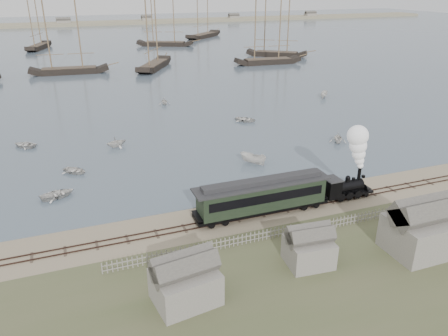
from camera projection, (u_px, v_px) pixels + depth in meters
name	position (u px, v px, depth m)	size (l,w,h in m)	color
ground	(238.00, 209.00, 50.14)	(600.00, 600.00, 0.00)	tan
harbor_water	(94.00, 40.00, 196.39)	(600.00, 336.00, 0.06)	#495969
rail_track	(245.00, 217.00, 48.40)	(120.00, 1.80, 0.16)	#35221D
picket_fence_west	(204.00, 253.00, 42.00)	(19.00, 0.10, 1.20)	slate
picket_fence_east	(370.00, 220.00, 47.76)	(15.00, 0.10, 1.20)	slate
shed_left	(186.00, 301.00, 35.70)	(5.00, 4.00, 4.10)	slate
shed_mid	(308.00, 263.00, 40.47)	(4.00, 3.50, 3.60)	slate
shed_right	(417.00, 251.00, 42.33)	(6.00, 5.00, 5.10)	slate
far_spit	(81.00, 25.00, 265.24)	(500.00, 20.00, 1.80)	tan
locomotive	(356.00, 167.00, 51.45)	(6.88, 2.57, 8.58)	black
passenger_coach	(262.00, 195.00, 48.13)	(15.60, 3.01, 3.79)	black
beached_dinghy	(245.00, 203.00, 50.59)	(3.81, 2.72, 0.79)	silver
rowboat_0	(75.00, 170.00, 59.34)	(3.52, 2.51, 0.73)	silver
rowboat_1	(116.00, 142.00, 68.53)	(3.21, 2.77, 1.69)	silver
rowboat_2	(253.00, 159.00, 62.21)	(3.95, 1.49, 1.53)	silver
rowboat_3	(246.00, 119.00, 81.35)	(4.02, 2.87, 0.83)	silver
rowboat_4	(338.00, 138.00, 70.39)	(3.16, 2.73, 1.67)	silver
rowboat_5	(324.00, 95.00, 98.09)	(3.51, 1.32, 1.36)	silver
rowboat_6	(24.00, 145.00, 68.72)	(3.88, 2.77, 0.80)	silver
rowboat_7	(164.00, 101.00, 92.55)	(2.76, 2.38, 1.46)	silver
rowboat_8	(57.00, 194.00, 52.61)	(4.01, 2.86, 0.83)	silver
schooner_2	(65.00, 37.00, 120.20)	(21.57, 4.98, 20.00)	black
schooner_3	(152.00, 34.00, 127.65)	(22.21, 5.13, 20.00)	black
schooner_4	(269.00, 31.00, 134.89)	(21.31, 4.92, 20.00)	black
schooner_5	(278.00, 27.00, 149.04)	(20.92, 4.83, 20.00)	black
schooner_7	(35.00, 22.00, 165.76)	(19.51, 4.50, 20.00)	black
schooner_8	(164.00, 20.00, 174.40)	(22.79, 5.26, 20.00)	black
schooner_9	(203.00, 15.00, 201.77)	(26.11, 6.02, 20.00)	black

